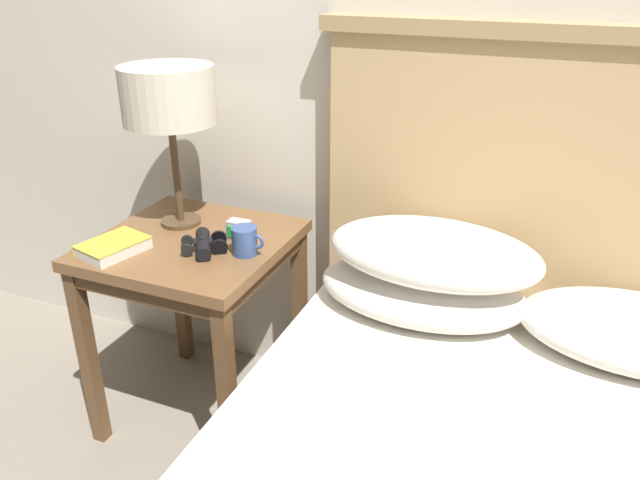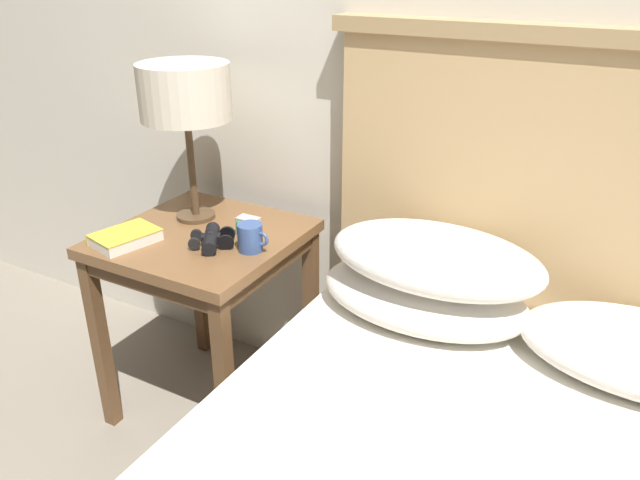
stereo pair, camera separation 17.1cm
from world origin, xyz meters
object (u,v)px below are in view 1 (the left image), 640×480
Objects in this scene: nightstand at (194,265)px; book_on_nightstand at (113,247)px; alarm_clock at (239,230)px; coffee_mug at (245,241)px; binoculars_pair at (204,244)px; table_lamp at (168,98)px.

book_on_nightstand reaches higher than nightstand.
alarm_clock is (0.14, 0.06, 0.12)m from nightstand.
alarm_clock is at bearing 128.84° from coffee_mug.
nightstand is 0.26m from book_on_nightstand.
binoculars_pair is at bearing -33.79° from nightstand.
table_lamp is (-0.10, 0.09, 0.51)m from nightstand.
coffee_mug reaches higher than book_on_nightstand.
coffee_mug is at bearing 21.13° from book_on_nightstand.
alarm_clock is at bearing -7.76° from table_lamp.
table_lamp is 0.50m from coffee_mug.
alarm_clock is (0.06, 0.12, 0.01)m from binoculars_pair.
binoculars_pair reaches higher than book_on_nightstand.
coffee_mug is at bearing 13.08° from binoculars_pair.
book_on_nightstand is at bearing -142.45° from alarm_clock.
table_lamp reaches higher than book_on_nightstand.
table_lamp reaches higher than binoculars_pair.
nightstand is 3.13× the size of book_on_nightstand.
book_on_nightstand is 0.40m from coffee_mug.
binoculars_pair is (0.08, -0.06, 0.11)m from nightstand.
nightstand is 0.52m from table_lamp.
table_lamp is 7.32× the size of alarm_clock.
book_on_nightstand is 0.38m from alarm_clock.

